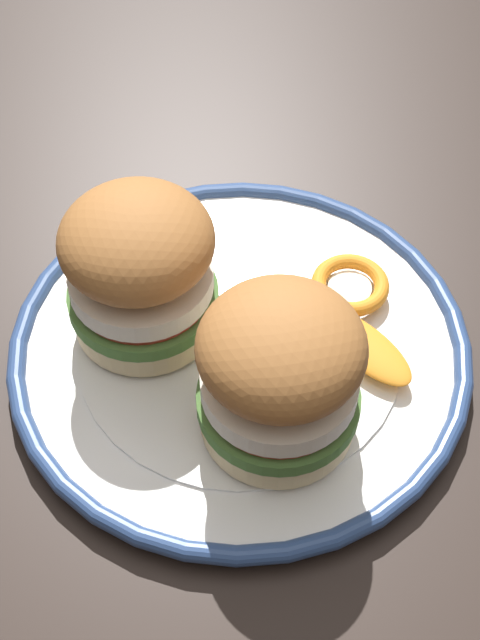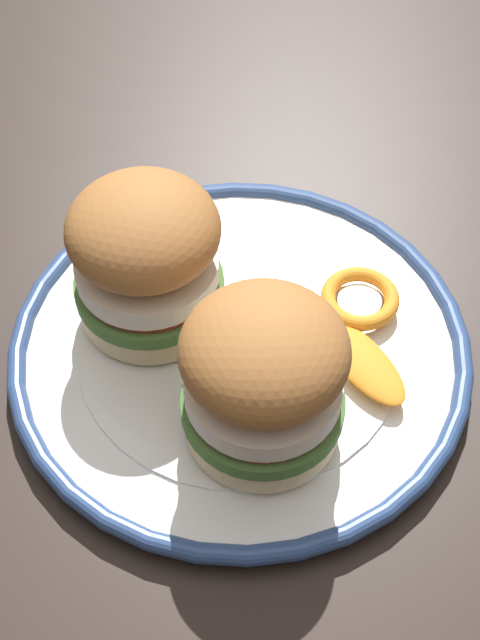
% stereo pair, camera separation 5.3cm
% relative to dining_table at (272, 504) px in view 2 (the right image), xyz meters
% --- Properties ---
extents(dining_table, '(1.20, 1.01, 0.75)m').
position_rel_dining_table_xyz_m(dining_table, '(0.00, 0.00, 0.00)').
color(dining_table, black).
rests_on(dining_table, ground).
extents(dinner_plate, '(0.29, 0.29, 0.02)m').
position_rel_dining_table_xyz_m(dinner_plate, '(0.05, 0.02, 0.11)').
color(dinner_plate, white).
rests_on(dinner_plate, dining_table).
extents(sandwich_half_left, '(0.13, 0.13, 0.10)m').
position_rel_dining_table_xyz_m(sandwich_half_left, '(-0.01, 0.01, 0.17)').
color(sandwich_half_left, beige).
rests_on(sandwich_half_left, dinner_plate).
extents(sandwich_half_right, '(0.12, 0.12, 0.10)m').
position_rel_dining_table_xyz_m(sandwich_half_right, '(0.08, 0.08, 0.17)').
color(sandwich_half_right, beige).
rests_on(sandwich_half_right, dinner_plate).
extents(orange_peel_curled, '(0.07, 0.07, 0.01)m').
position_rel_dining_table_xyz_m(orange_peel_curled, '(0.08, -0.06, 0.12)').
color(orange_peel_curled, orange).
rests_on(orange_peel_curled, dinner_plate).
extents(orange_peel_strip_long, '(0.08, 0.06, 0.01)m').
position_rel_dining_table_xyz_m(orange_peel_strip_long, '(0.03, -0.05, 0.12)').
color(orange_peel_strip_long, orange).
rests_on(orange_peel_strip_long, dinner_plate).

